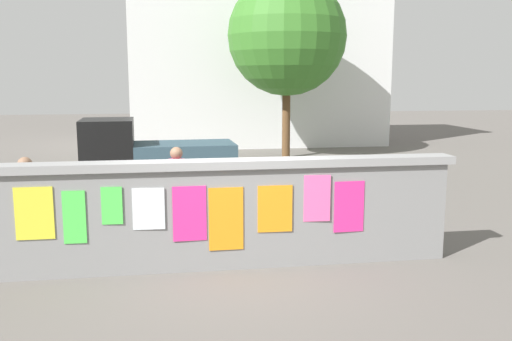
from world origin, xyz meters
The scene contains 10 objects.
ground centered at (0.00, 8.00, 0.00)m, with size 60.00×60.00×0.00m, color #605B56.
poster_wall centered at (0.00, 0.00, 0.84)m, with size 6.87×0.42×1.62m.
auto_rickshaw_truck centered at (-1.28, 5.52, 0.90)m, with size 3.65×1.62×1.85m.
motorcycle centered at (0.92, 1.62, 0.46)m, with size 1.87×0.68×0.87m.
bicycle_near centered at (-2.32, 2.17, 0.36)m, with size 1.71×0.44×0.95m.
bicycle_far centered at (2.76, 2.80, 0.36)m, with size 1.70×0.44×0.95m.
person_walking centered at (-3.03, 0.81, 0.99)m, with size 0.44×0.44×1.62m.
person_bystander centered at (-0.74, 1.71, 0.99)m, with size 0.45×0.45×1.62m.
tree_roadside centered at (3.29, 11.29, 4.24)m, with size 4.12×4.12×6.30m.
building_background centered at (2.99, 16.35, 3.95)m, with size 10.81×5.20×7.86m.
Camera 1 is at (-0.89, -7.97, 2.79)m, focal length 39.08 mm.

